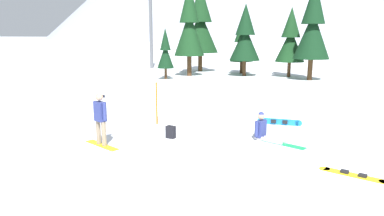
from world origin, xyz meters
name	(u,v)px	position (x,y,z in m)	size (l,w,h in m)	color
ground_plane	(188,157)	(0.00, 0.00, 0.00)	(800.00, 800.00, 0.00)	white
snowboarder_foreground	(100,118)	(-3.10, 0.26, 0.93)	(1.52, 0.94, 1.75)	yellow
snowboarder_midground	(265,131)	(1.98, 2.46, 0.34)	(1.76, 1.12, 0.99)	#B7B7BC
loose_snowboard_near_left	(279,122)	(2.31, 4.83, 0.14)	(1.77, 0.15, 0.27)	#1E8CD8
loose_snowboard_far_spare	(353,175)	(4.54, -0.07, 0.02)	(1.75, 0.89, 0.09)	yellow
backpack_black	(171,132)	(-1.22, 1.77, 0.21)	(0.35, 0.31, 0.47)	black
trail_marker_pole	(157,104)	(-2.47, 3.46, 0.86)	(0.06, 0.06, 1.73)	orange
pine_tree_young	(245,37)	(-1.91, 21.88, 3.39)	(2.64, 2.64, 6.21)	#472D19
pine_tree_tall	(165,51)	(-7.64, 17.68, 2.24)	(1.35, 1.35, 4.11)	#472D19
pine_tree_leaning	(189,25)	(-6.55, 20.57, 4.37)	(2.63, 2.63, 8.04)	#472D19
pine_tree_slender	(313,26)	(3.57, 20.42, 4.19)	(2.79, 2.79, 7.70)	#472D19
pine_tree_short	(242,43)	(-2.53, 23.93, 2.76)	(2.16, 2.16, 5.07)	#472D19
pine_tree_twin	(291,39)	(1.88, 22.38, 3.19)	(2.46, 2.46, 5.86)	#472D19
pine_tree_broad	(200,24)	(-6.72, 24.62, 4.55)	(3.47, 3.47, 8.34)	#472D19
ski_lift_tower	(151,20)	(-12.71, 26.45, 5.05)	(3.62, 0.36, 8.61)	#595B60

